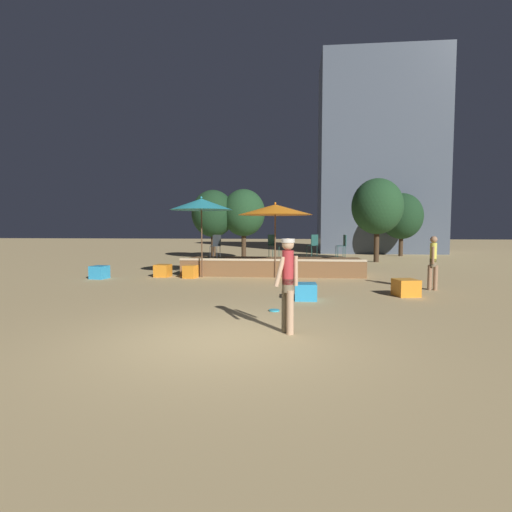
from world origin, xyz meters
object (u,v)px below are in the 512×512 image
object	(u,v)px
patio_umbrella_1	(201,204)
bistro_chair_3	(273,243)
person_1	(433,261)
background_tree_2	(213,214)
background_tree_3	(377,207)
cube_seat_1	(406,288)
cube_seat_3	(99,272)
frisbee_disc	(274,310)
background_tree_0	(244,213)
cube_seat_0	(190,272)
background_tree_1	(402,216)
cube_seat_2	(306,292)
cube_seat_4	(163,271)
patio_umbrella_0	(275,210)
bistro_chair_2	(313,243)
bistro_chair_1	(216,244)
bistro_chair_0	(343,244)
person_0	(288,280)

from	to	relation	value
patio_umbrella_1	bistro_chair_3	xyz separation A→B (m)	(2.61, 1.58, -1.52)
person_1	background_tree_2	world-z (taller)	background_tree_2
background_tree_2	background_tree_3	distance (m)	9.55
person_1	background_tree_3	bearing A→B (deg)	110.25
cube_seat_1	cube_seat_3	distance (m)	10.67
frisbee_disc	background_tree_0	size ratio (longest dim) A/B	0.06
cube_seat_1	background_tree_3	xyz separation A→B (m)	(1.38, 11.15, 2.81)
cube_seat_0	background_tree_1	xyz separation A→B (m)	(10.93, 12.76, 2.40)
cube_seat_2	background_tree_3	size ratio (longest dim) A/B	0.13
cube_seat_1	background_tree_1	world-z (taller)	background_tree_1
cube_seat_3	background_tree_1	distance (m)	19.62
background_tree_0	background_tree_1	xyz separation A→B (m)	(10.12, 3.34, -0.14)
cube_seat_0	bistro_chair_3	size ratio (longest dim) A/B	0.60
background_tree_3	bistro_chair_3	bearing A→B (deg)	-131.64
cube_seat_4	frisbee_disc	size ratio (longest dim) A/B	2.50
patio_umbrella_0	cube_seat_4	bearing A→B (deg)	-177.56
frisbee_disc	bistro_chair_2	bearing A→B (deg)	81.17
cube_seat_3	background_tree_0	world-z (taller)	background_tree_0
cube_seat_4	bistro_chair_1	distance (m)	2.37
patio_umbrella_1	cube_seat_0	bearing A→B (deg)	-147.47
patio_umbrella_1	cube_seat_0	world-z (taller)	patio_umbrella_1
cube_seat_3	cube_seat_1	bearing A→B (deg)	-14.96
cube_seat_2	person_1	bearing A→B (deg)	27.78
background_tree_3	cube_seat_2	bearing A→B (deg)	-109.11
bistro_chair_0	bistro_chair_3	xyz separation A→B (m)	(-2.84, 0.06, 0.00)
person_1	background_tree_3	size ratio (longest dim) A/B	0.36
cube_seat_3	background_tree_0	size ratio (longest dim) A/B	0.15
bistro_chair_1	person_0	bearing A→B (deg)	-56.74
bistro_chair_1	background_tree_1	bearing A→B (deg)	62.45
cube_seat_4	background_tree_0	bearing A→B (deg)	77.90
patio_umbrella_1	bistro_chair_1	xyz separation A→B (m)	(0.34, 1.02, -1.52)
cube_seat_1	bistro_chair_3	bearing A→B (deg)	128.01
background_tree_2	frisbee_disc	bearing A→B (deg)	-73.21
cube_seat_0	cube_seat_2	bearing A→B (deg)	-44.71
bistro_chair_3	cube_seat_2	bearing A→B (deg)	-113.93
background_tree_0	bistro_chair_0	bearing A→B (deg)	-56.65
background_tree_0	person_0	bearing A→B (deg)	-79.98
cube_seat_4	person_1	xyz separation A→B (m)	(9.24, -2.38, 0.64)
patio_umbrella_0	bistro_chair_0	size ratio (longest dim) A/B	3.16
cube_seat_0	background_tree_2	xyz separation A→B (m)	(-1.06, 9.32, 2.49)
patio_umbrella_0	bistro_chair_3	world-z (taller)	patio_umbrella_0
bistro_chair_0	background_tree_3	distance (m)	6.85
patio_umbrella_1	cube_seat_3	bearing A→B (deg)	-168.22
patio_umbrella_0	background_tree_1	size ratio (longest dim) A/B	0.68
person_1	bistro_chair_1	bearing A→B (deg)	177.16
cube_seat_4	patio_umbrella_1	bearing A→B (deg)	-0.67
person_1	frisbee_disc	size ratio (longest dim) A/B	6.83
bistro_chair_1	bistro_chair_2	size ratio (longest dim) A/B	1.00
cube_seat_3	background_tree_0	xyz separation A→B (m)	(4.12, 9.94, 2.54)
bistro_chair_0	bistro_chair_2	world-z (taller)	same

